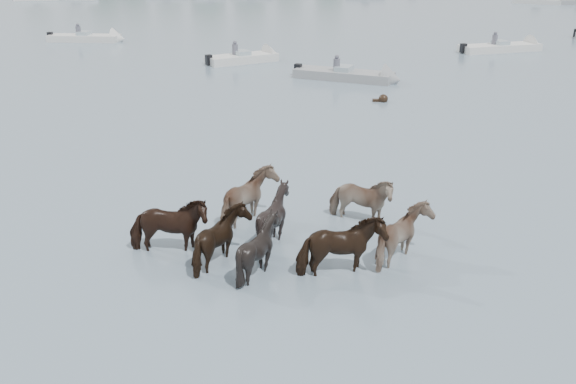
{
  "coord_description": "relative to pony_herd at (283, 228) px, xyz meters",
  "views": [
    {
      "loc": [
        0.22,
        -12.85,
        6.91
      ],
      "look_at": [
        -0.68,
        1.52,
        1.1
      ],
      "focal_mm": 38.73,
      "sensor_mm": 36.0,
      "label": 1
    }
  ],
  "objects": [
    {
      "name": "motorboat_a",
      "position": [
        -3.69,
        25.35,
        -0.34
      ],
      "size": [
        4.93,
        4.02,
        1.92
      ],
      "rotation": [
        0.0,
        0.0,
        0.59
      ],
      "color": "silver",
      "rests_on": "ground"
    },
    {
      "name": "pony_herd",
      "position": [
        0.0,
        0.0,
        0.0
      ],
      "size": [
        7.32,
        4.42,
        1.64
      ],
      "color": "black",
      "rests_on": "ground"
    },
    {
      "name": "motorboat_c",
      "position": [
        13.42,
        30.48,
        -0.34
      ],
      "size": [
        6.31,
        3.7,
        1.92
      ],
      "rotation": [
        0.0,
        0.0,
        0.37
      ],
      "color": "silver",
      "rests_on": "ground"
    },
    {
      "name": "motorboat_f",
      "position": [
        -16.44,
        32.94,
        -0.34
      ],
      "size": [
        5.89,
        1.67,
        1.92
      ],
      "rotation": [
        0.0,
        0.0,
        -0.01
      ],
      "color": "silver",
      "rests_on": "ground"
    },
    {
      "name": "swimming_pony",
      "position": [
        3.58,
        15.26,
        -0.46
      ],
      "size": [
        0.72,
        0.44,
        0.44
      ],
      "color": "black",
      "rests_on": "ground"
    },
    {
      "name": "ground",
      "position": [
        0.74,
        -0.54,
        -0.56
      ],
      "size": [
        400.0,
        400.0,
        0.0
      ],
      "primitive_type": "plane",
      "color": "slate",
      "rests_on": "ground"
    },
    {
      "name": "motorboat_b",
      "position": [
        2.63,
        19.93,
        -0.34
      ],
      "size": [
        6.0,
        3.45,
        1.92
      ],
      "rotation": [
        0.0,
        0.0,
        -0.34
      ],
      "color": "gray",
      "rests_on": "ground"
    }
  ]
}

